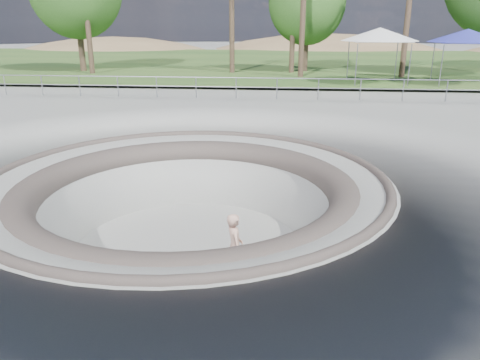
{
  "coord_description": "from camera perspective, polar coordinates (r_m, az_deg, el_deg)",
  "views": [
    {
      "loc": [
        2.46,
        -11.08,
        3.77
      ],
      "look_at": [
        1.34,
        0.27,
        -0.1
      ],
      "focal_mm": 35.0,
      "sensor_mm": 36.0,
      "label": 1
    }
  ],
  "objects": [
    {
      "name": "distant_hills",
      "position": [
        69.11,
        6.74,
        9.65
      ],
      "size": [
        103.2,
        45.0,
        28.6
      ],
      "color": "brown",
      "rests_on": "ground"
    },
    {
      "name": "bushy_tree_mid",
      "position": [
        35.96,
        8.19,
        20.68
      ],
      "size": [
        5.5,
        5.0,
        7.93
      ],
      "color": "brown",
      "rests_on": "ground"
    },
    {
      "name": "skater",
      "position": [
        10.57,
        -0.65,
        -8.17
      ],
      "size": [
        0.55,
        0.68,
        1.6
      ],
      "primitive_type": "imported",
      "rotation": [
        0.0,
        0.0,
        1.91
      ],
      "color": "tan",
      "rests_on": "skateboard"
    },
    {
      "name": "skate_bowl",
      "position": [
        12.65,
        -6.25,
        -7.63
      ],
      "size": [
        14.0,
        14.0,
        4.1
      ],
      "color": "gray",
      "rests_on": "ground"
    },
    {
      "name": "canopy_blue",
      "position": [
        30.83,
        25.98,
        15.53
      ],
      "size": [
        6.1,
        6.1,
        3.1
      ],
      "color": "gray",
      "rests_on": "ground"
    },
    {
      "name": "skateboard",
      "position": [
        10.96,
        -0.64,
        -11.99
      ],
      "size": [
        0.85,
        0.52,
        0.08
      ],
      "color": "brown",
      "rests_on": "ground"
    },
    {
      "name": "ground",
      "position": [
        11.96,
        -6.55,
        0.25
      ],
      "size": [
        180.0,
        180.0,
        0.0
      ],
      "primitive_type": "plane",
      "color": "gray",
      "rests_on": "ground"
    },
    {
      "name": "grass_strip",
      "position": [
        45.28,
        2.57,
        14.24
      ],
      "size": [
        180.0,
        36.0,
        0.12
      ],
      "color": "#2B5120",
      "rests_on": "ground"
    },
    {
      "name": "safety_railing",
      "position": [
        23.41,
        -0.47,
        11.2
      ],
      "size": [
        25.0,
        0.06,
        1.03
      ],
      "color": "gray",
      "rests_on": "ground"
    },
    {
      "name": "canopy_white",
      "position": [
        29.56,
        16.67,
        16.62
      ],
      "size": [
        6.26,
        6.26,
        3.17
      ],
      "color": "gray",
      "rests_on": "ground"
    }
  ]
}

